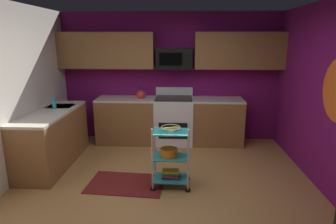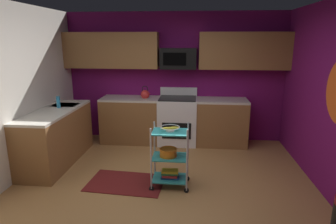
% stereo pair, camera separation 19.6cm
% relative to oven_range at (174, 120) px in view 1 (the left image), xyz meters
% --- Properties ---
extents(floor, '(4.40, 4.80, 0.04)m').
position_rel_oven_range_xyz_m(floor, '(-0.09, -2.10, -0.50)').
color(floor, '#A87542').
rests_on(floor, ground).
extents(wall_back, '(4.52, 0.06, 2.60)m').
position_rel_oven_range_xyz_m(wall_back, '(-0.09, 0.33, 0.82)').
color(wall_back, '#6B1156').
rests_on(wall_back, ground).
extents(counter_run, '(3.66, 2.34, 0.92)m').
position_rel_oven_range_xyz_m(counter_run, '(-0.81, -0.44, -0.01)').
color(counter_run, brown).
rests_on(counter_run, ground).
extents(oven_range, '(0.76, 0.65, 1.10)m').
position_rel_oven_range_xyz_m(oven_range, '(0.00, 0.00, 0.00)').
color(oven_range, white).
rests_on(oven_range, ground).
extents(upper_cabinets, '(4.40, 0.33, 0.70)m').
position_rel_oven_range_xyz_m(upper_cabinets, '(-0.10, 0.13, 1.37)').
color(upper_cabinets, brown).
extents(microwave, '(0.70, 0.39, 0.40)m').
position_rel_oven_range_xyz_m(microwave, '(-0.00, 0.10, 1.22)').
color(microwave, black).
extents(rolling_cart, '(0.56, 0.37, 0.91)m').
position_rel_oven_range_xyz_m(rolling_cart, '(0.01, -1.84, -0.03)').
color(rolling_cart, silver).
rests_on(rolling_cart, ground).
extents(fruit_bowl, '(0.27, 0.27, 0.07)m').
position_rel_oven_range_xyz_m(fruit_bowl, '(0.01, -1.84, 0.40)').
color(fruit_bowl, silver).
rests_on(fruit_bowl, rolling_cart).
extents(mixing_bowl_large, '(0.25, 0.25, 0.11)m').
position_rel_oven_range_xyz_m(mixing_bowl_large, '(-0.01, -1.84, 0.04)').
color(mixing_bowl_large, orange).
rests_on(mixing_bowl_large, rolling_cart).
extents(book_stack, '(0.26, 0.18, 0.12)m').
position_rel_oven_range_xyz_m(book_stack, '(0.01, -1.84, -0.29)').
color(book_stack, '#1E4C8C').
rests_on(book_stack, rolling_cart).
extents(kettle, '(0.21, 0.18, 0.26)m').
position_rel_oven_range_xyz_m(kettle, '(-0.66, -0.00, 0.52)').
color(kettle, red).
rests_on(kettle, counter_run).
extents(dish_soap_bottle, '(0.06, 0.06, 0.20)m').
position_rel_oven_range_xyz_m(dish_soap_bottle, '(-1.99, -0.99, 0.54)').
color(dish_soap_bottle, '#2D8CBF').
rests_on(dish_soap_bottle, counter_run).
extents(floor_rug, '(1.15, 0.78, 0.01)m').
position_rel_oven_range_xyz_m(floor_rug, '(-0.64, -1.82, -0.47)').
color(floor_rug, maroon).
rests_on(floor_rug, ground).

